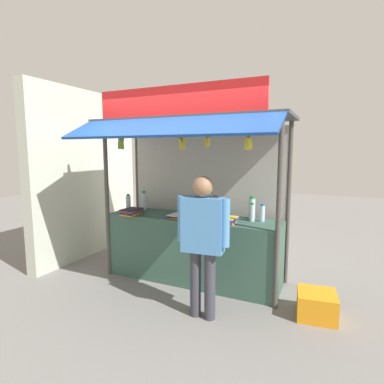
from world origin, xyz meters
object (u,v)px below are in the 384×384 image
at_px(water_bottle_rear_center, 252,208).
at_px(banana_bunch_inner_right, 121,143).
at_px(water_bottle_front_right, 144,201).
at_px(banana_bunch_rightmost, 207,141).
at_px(water_bottle_mid_left, 252,212).
at_px(water_bottle_front_left, 262,213).
at_px(vendor_person, 203,234).
at_px(banana_bunch_inner_left, 182,143).
at_px(water_bottle_center, 128,203).
at_px(plastic_crate, 317,305).
at_px(water_bottle_back_right, 215,206).
at_px(magazine_stack_back_left, 178,216).
at_px(magazine_stack_far_left, 227,220).
at_px(magazine_stack_left, 132,212).
at_px(banana_bunch_leftmost, 248,143).

relative_size(water_bottle_rear_center, banana_bunch_inner_right, 1.13).
bearing_deg(water_bottle_front_right, banana_bunch_rightmost, -24.88).
height_order(water_bottle_mid_left, water_bottle_front_left, water_bottle_mid_left).
height_order(water_bottle_front_left, vendor_person, vendor_person).
relative_size(banana_bunch_rightmost, banana_bunch_inner_left, 0.87).
height_order(water_bottle_center, plastic_crate, water_bottle_center).
bearing_deg(banana_bunch_inner_right, water_bottle_front_left, 17.11).
xyz_separation_m(water_bottle_center, vendor_person, (1.61, -0.87, -0.09)).
height_order(water_bottle_back_right, plastic_crate, water_bottle_back_right).
distance_m(water_bottle_front_right, banana_bunch_rightmost, 1.69).
relative_size(water_bottle_rear_center, water_bottle_back_right, 1.06).
bearing_deg(banana_bunch_rightmost, magazine_stack_back_left, 151.62).
bearing_deg(banana_bunch_inner_right, banana_bunch_rightmost, -0.02).
relative_size(water_bottle_back_right, plastic_crate, 0.72).
height_order(water_bottle_mid_left, magazine_stack_far_left, water_bottle_mid_left).
xyz_separation_m(water_bottle_front_right, magazine_stack_left, (0.08, -0.43, -0.09)).
xyz_separation_m(water_bottle_center, water_bottle_front_left, (2.02, 0.14, -0.01)).
xyz_separation_m(water_bottle_center, banana_bunch_inner_left, (1.14, -0.42, 0.89)).
bearing_deg(magazine_stack_left, water_bottle_back_right, 21.55).
distance_m(magazine_stack_left, magazine_stack_back_left, 0.69).
distance_m(magazine_stack_left, banana_bunch_inner_right, 0.99).
height_order(magazine_stack_back_left, banana_bunch_inner_left, banana_bunch_inner_left).
distance_m(water_bottle_mid_left, banana_bunch_leftmost, 1.02).
xyz_separation_m(banana_bunch_inner_left, vendor_person, (0.47, -0.45, -0.98)).
bearing_deg(vendor_person, banana_bunch_rightmost, -78.17).
relative_size(water_bottle_center, water_bottle_front_left, 1.11).
relative_size(magazine_stack_left, banana_bunch_inner_right, 1.20).
distance_m(water_bottle_center, magazine_stack_back_left, 0.93).
distance_m(water_bottle_back_right, water_bottle_front_left, 0.68).
bearing_deg(water_bottle_mid_left, vendor_person, -106.86).
height_order(water_bottle_mid_left, water_bottle_back_right, water_bottle_back_right).
relative_size(water_bottle_center, banana_bunch_leftmost, 0.90).
xyz_separation_m(banana_bunch_leftmost, plastic_crate, (0.79, 0.08, -1.77)).
relative_size(magazine_stack_left, magazine_stack_back_left, 1.21).
distance_m(magazine_stack_left, banana_bunch_inner_left, 1.33).
bearing_deg(water_bottle_back_right, water_bottle_front_left, -5.22).
bearing_deg(water_bottle_mid_left, water_bottle_center, -177.18).
relative_size(water_bottle_front_right, banana_bunch_leftmost, 1.02).
height_order(water_bottle_rear_center, magazine_stack_back_left, water_bottle_rear_center).
bearing_deg(banana_bunch_inner_right, water_bottle_rear_center, 21.25).
xyz_separation_m(water_bottle_center, banana_bunch_rightmost, (1.47, -0.42, 0.90)).
bearing_deg(banana_bunch_leftmost, magazine_stack_far_left, 139.30).
xyz_separation_m(water_bottle_rear_center, banana_bunch_inner_left, (-0.73, -0.64, 0.86)).
height_order(water_bottle_mid_left, banana_bunch_inner_right, banana_bunch_inner_right).
relative_size(banana_bunch_inner_left, vendor_person, 0.18).
bearing_deg(banana_bunch_leftmost, vendor_person, -128.58).
height_order(banana_bunch_inner_left, vendor_person, banana_bunch_inner_left).
bearing_deg(water_bottle_rear_center, water_bottle_back_right, -177.46).
bearing_deg(magazine_stack_far_left, water_bottle_center, 175.14).
bearing_deg(magazine_stack_far_left, water_bottle_rear_center, 57.34).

